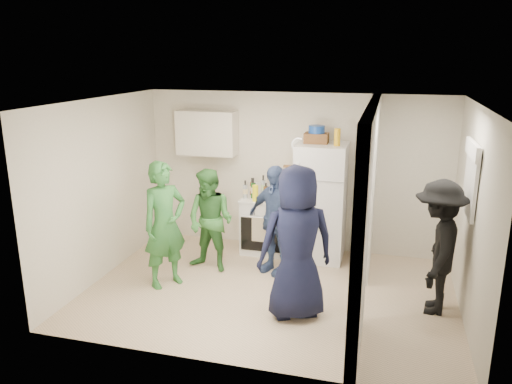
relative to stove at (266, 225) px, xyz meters
The scene contains 35 objects.
floor 1.49m from the stove, 74.31° to the right, with size 4.80×4.80×0.00m, color beige.
wall_back 0.95m from the stove, 40.61° to the left, with size 4.80×4.80×0.00m, color silver.
wall_front 3.20m from the stove, 82.85° to the right, with size 4.80×4.80×0.00m, color silver.
wall_left 2.57m from the stove, 145.79° to the right, with size 3.40×3.40×0.00m, color silver.
wall_right 3.21m from the stove, 26.19° to the right, with size 3.40×3.40×0.00m, color silver.
ceiling 2.50m from the stove, 74.31° to the right, with size 4.80×4.80×0.00m, color white.
partition_pier_back 1.80m from the stove, ahead, with size 0.12×1.20×2.50m, color silver.
partition_pier_front 3.04m from the stove, 57.31° to the right, with size 0.12×1.20×2.50m, color silver.
partition_header 2.80m from the stove, 40.84° to the right, with size 0.12×1.00×0.40m, color silver.
stove is the anchor object (origin of this frame).
upper_cabinet 1.74m from the stove, behind, with size 0.95×0.34×0.70m, color silver.
fridge 0.96m from the stove, ahead, with size 0.74×0.71×1.79m, color silver.
wicker_basket 1.60m from the stove, ahead, with size 0.35×0.25×0.15m, color brown.
blue_bowl 1.72m from the stove, ahead, with size 0.24×0.24×0.11m, color #153D94.
yellow_cup_stack_top 1.82m from the stove, ahead, with size 0.09×0.09×0.25m, color gold.
wall_clock 1.36m from the stove, 35.48° to the left, with size 0.22×0.22×0.03m, color white.
spice_shelf 1.02m from the stove, 36.04° to the left, with size 0.35×0.08×0.03m, color olive.
nook_window 3.23m from the stove, 22.94° to the right, with size 0.03×0.70×0.80m, color black.
nook_window_frame 3.22m from the stove, 23.05° to the right, with size 0.04×0.76×0.86m, color white.
nook_valance 3.35m from the stove, 23.24° to the right, with size 0.04×0.82×0.18m, color white.
yellow_cup_stack_stove 0.62m from the stove, 118.61° to the right, with size 0.09×0.09×0.25m, color #FFF215.
red_cup 0.59m from the stove, 42.27° to the right, with size 0.09×0.09×0.12m, color red.
person_green_left 1.87m from the stove, 124.04° to the right, with size 0.63×0.41×1.72m, color #32702C.
person_green_center 1.12m from the stove, 124.25° to the right, with size 0.73×0.57×1.50m, color #3D843A.
person_denim 0.86m from the stove, 67.25° to the right, with size 0.93×0.39×1.58m, color #3C5283.
person_navy 2.12m from the stove, 66.24° to the right, with size 0.91×0.59×1.86m, color black.
person_nook 2.81m from the stove, 28.56° to the right, with size 1.07×0.61×1.65m, color black.
bottle_a 0.65m from the stove, 159.00° to the left, with size 0.06×0.06×0.28m, color brown.
bottle_b 0.64m from the stove, 162.03° to the right, with size 0.08×0.08×0.32m, color #1A4E1A.
bottle_c 0.63m from the stove, 122.38° to the left, with size 0.07×0.07×0.32m, color #ABB7BA.
bottle_d 0.57m from the stove, 86.99° to the right, with size 0.08×0.08×0.25m, color brown.
bottle_e 0.63m from the stove, 64.55° to the left, with size 0.06×0.06×0.31m, color #A9B2BB.
bottle_f 0.60m from the stove, ahead, with size 0.06×0.06×0.26m, color #143915.
bottle_g 0.66m from the stove, 26.66° to the left, with size 0.07×0.07×0.31m, color brown.
bottle_h 0.68m from the stove, 159.59° to the right, with size 0.07×0.07×0.29m, color #9AA2A5.
Camera 1 is at (1.40, -5.91, 3.06)m, focal length 35.00 mm.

